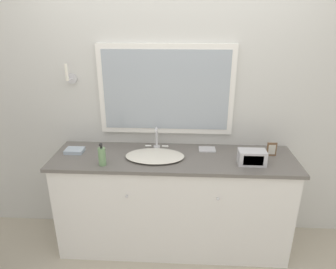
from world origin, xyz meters
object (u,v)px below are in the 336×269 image
(sink_basin, at_px, (155,155))
(soap_bottle, at_px, (102,156))
(appliance_box, at_px, (252,157))
(picture_frame, at_px, (272,149))

(sink_basin, xyz_separation_m, soap_bottle, (-0.40, -0.16, 0.06))
(soap_bottle, distance_m, appliance_box, 1.18)
(soap_bottle, relative_size, appliance_box, 0.87)
(appliance_box, bearing_deg, sink_basin, 174.02)
(sink_basin, distance_m, soap_bottle, 0.43)
(appliance_box, bearing_deg, picture_frame, 40.18)
(soap_bottle, height_order, picture_frame, soap_bottle)
(sink_basin, distance_m, picture_frame, 0.98)
(soap_bottle, xyz_separation_m, appliance_box, (1.18, 0.08, -0.02))
(appliance_box, distance_m, picture_frame, 0.26)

